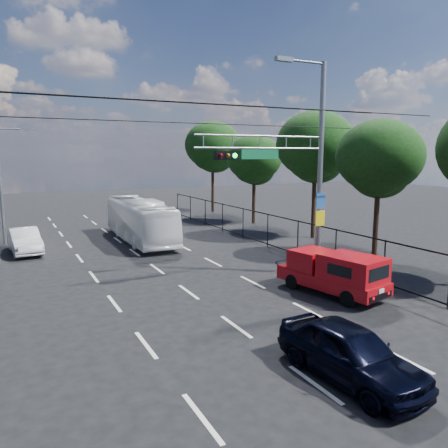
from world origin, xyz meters
TOP-DOWN VIEW (x-y plane):
  - ground at (0.00, 0.00)m, footprint 120.00×120.00m
  - lane_markings at (-0.00, 14.00)m, footprint 6.12×38.00m
  - signal_mast at (5.28, 7.99)m, footprint 6.43×0.39m
  - streetlight_left at (-6.33, 22.00)m, footprint 2.09×0.22m
  - utility_wires at (0.00, 8.83)m, footprint 22.00×5.04m
  - fence_right at (7.60, 12.17)m, footprint 0.06×34.03m
  - tree_right_b at (11.22, 9.02)m, footprint 4.50×4.50m
  - tree_right_c at (11.82, 15.02)m, footprint 5.10×5.10m
  - tree_right_d at (11.42, 22.02)m, footprint 4.32×4.32m
  - tree_right_e at (11.62, 30.02)m, footprint 5.28×5.28m
  - red_pickup at (5.02, 5.18)m, footprint 2.51×4.82m
  - navy_hatchback at (0.92, -0.18)m, footprint 1.91×4.21m
  - white_bus at (1.29, 19.24)m, footprint 2.40×9.62m
  - white_van at (-5.50, 18.79)m, footprint 1.78×4.27m

SIDE VIEW (x-z plane):
  - ground at x=0.00m, z-range 0.00..0.00m
  - lane_markings at x=0.00m, z-range 0.00..0.01m
  - white_van at x=-5.50m, z-range 0.00..1.37m
  - navy_hatchback at x=0.92m, z-range 0.00..1.40m
  - red_pickup at x=5.02m, z-range 0.06..1.77m
  - fence_right at x=7.60m, z-range 0.03..2.03m
  - white_bus at x=1.29m, z-range 0.00..2.67m
  - streetlight_left at x=-6.33m, z-range 0.40..7.48m
  - tree_right_d at x=11.42m, z-range 1.34..8.36m
  - tree_right_b at x=11.22m, z-range 1.40..8.71m
  - signal_mast at x=5.28m, z-range 0.49..9.99m
  - tree_right_c at x=11.82m, z-range 1.59..9.88m
  - tree_right_e at x=11.62m, z-range 1.65..10.23m
  - utility_wires at x=0.00m, z-range 6.86..7.60m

